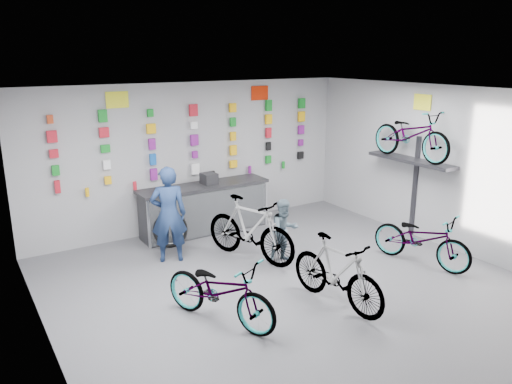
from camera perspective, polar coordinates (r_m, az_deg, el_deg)
floor at (r=7.60m, az=6.47°, el=-12.31°), size 8.00×8.00×0.00m
ceiling at (r=6.75m, az=7.25°, el=10.86°), size 8.00×8.00×0.00m
wall_back at (r=10.35m, az=-7.16°, el=4.06°), size 7.00×0.00×7.00m
wall_left at (r=5.64m, az=-22.34°, el=-6.82°), size 0.00×8.00×8.00m
wall_right at (r=9.56m, az=23.46°, el=1.94°), size 0.00×8.00×8.00m
counter at (r=10.20m, az=-5.87°, el=-1.95°), size 2.70×0.66×1.00m
merch_wall at (r=10.26m, az=-6.62°, el=5.87°), size 5.57×0.08×1.57m
wall_bracket at (r=10.14m, az=17.36°, el=3.03°), size 0.39×1.90×2.00m
sign_left at (r=9.63m, az=-15.58°, el=10.12°), size 0.42×0.02×0.30m
sign_right at (r=10.93m, az=0.43°, el=11.25°), size 0.42×0.02×0.30m
sign_side at (r=10.08m, az=18.48°, el=9.71°), size 0.02×0.40×0.30m
bike_left at (r=6.83m, az=-4.12°, el=-11.17°), size 1.31×1.89×0.94m
bike_center at (r=7.33m, az=9.24°, el=-9.04°), size 0.69×1.76×1.03m
bike_right at (r=9.08m, az=18.40°, el=-5.08°), size 1.04×1.87×0.93m
bike_service at (r=8.77m, az=-0.68°, el=-4.23°), size 1.17×1.96×1.14m
bike_wall at (r=9.98m, az=17.33°, el=6.29°), size 0.63×1.80×0.95m
clerk at (r=8.76m, az=-9.96°, el=-2.54°), size 0.73×0.60×1.71m
customer at (r=8.68m, az=3.27°, el=-4.47°), size 0.56×0.43×1.14m
spare_wheel at (r=9.58m, az=-9.74°, el=-4.27°), size 0.69×0.27×0.67m
register at (r=10.09m, az=-5.40°, el=1.54°), size 0.30×0.32×0.22m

